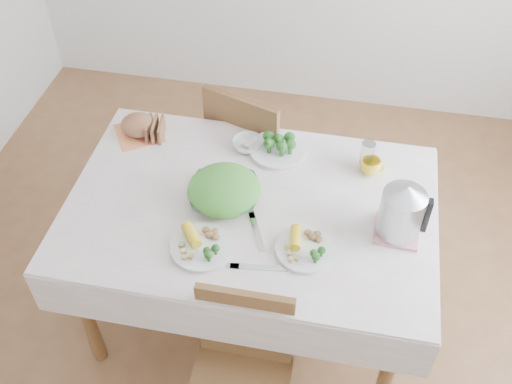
% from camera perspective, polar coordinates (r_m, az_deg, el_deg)
% --- Properties ---
extents(floor, '(3.60, 3.60, 0.00)m').
position_cam_1_polar(floor, '(3.04, -0.45, -11.03)').
color(floor, brown).
rests_on(floor, ground).
extents(dining_table, '(1.40, 0.90, 0.75)m').
position_cam_1_polar(dining_table, '(2.74, -0.50, -6.74)').
color(dining_table, brown).
rests_on(dining_table, floor).
extents(tablecloth, '(1.50, 1.00, 0.01)m').
position_cam_1_polar(tablecloth, '(2.45, -0.55, -1.31)').
color(tablecloth, silver).
rests_on(tablecloth, dining_table).
extents(chair_far, '(0.53, 0.53, 0.92)m').
position_cam_1_polar(chair_far, '(3.13, 0.39, 4.09)').
color(chair_far, brown).
rests_on(chair_far, floor).
extents(salad_bowl, '(0.32, 0.32, 0.07)m').
position_cam_1_polar(salad_bowl, '(2.43, -3.02, -0.29)').
color(salad_bowl, white).
rests_on(salad_bowl, tablecloth).
extents(dinner_plate_left, '(0.30, 0.30, 0.02)m').
position_cam_1_polar(dinner_plate_left, '(2.29, -5.20, -5.25)').
color(dinner_plate_left, white).
rests_on(dinner_plate_left, tablecloth).
extents(dinner_plate_right, '(0.28, 0.28, 0.02)m').
position_cam_1_polar(dinner_plate_right, '(2.28, 4.74, -5.46)').
color(dinner_plate_right, white).
rests_on(dinner_plate_right, tablecloth).
extents(broccoli_plate, '(0.30, 0.30, 0.02)m').
position_cam_1_polar(broccoli_plate, '(2.67, 2.10, 4.02)').
color(broccoli_plate, beige).
rests_on(broccoli_plate, tablecloth).
extents(napkin, '(0.28, 0.28, 0.00)m').
position_cam_1_polar(napkin, '(2.82, -11.04, 5.52)').
color(napkin, '#F0824D').
rests_on(napkin, tablecloth).
extents(bread_loaf, '(0.17, 0.17, 0.09)m').
position_cam_1_polar(bread_loaf, '(2.78, -11.19, 6.40)').
color(bread_loaf, brown).
rests_on(bread_loaf, napkin).
extents(fruit_bowl, '(0.17, 0.17, 0.04)m').
position_cam_1_polar(fruit_bowl, '(2.68, -0.83, 4.58)').
color(fruit_bowl, white).
rests_on(fruit_bowl, tablecloth).
extents(yellow_mug, '(0.10, 0.10, 0.07)m').
position_cam_1_polar(yellow_mug, '(2.60, 10.84, 2.44)').
color(yellow_mug, yellow).
rests_on(yellow_mug, tablecloth).
extents(glass_tumbler, '(0.08, 0.08, 0.11)m').
position_cam_1_polar(glass_tumbler, '(2.62, 10.59, 3.75)').
color(glass_tumbler, white).
rests_on(glass_tumbler, tablecloth).
extents(pink_tray, '(0.18, 0.18, 0.01)m').
position_cam_1_polar(pink_tray, '(2.40, 13.24, -3.59)').
color(pink_tray, '#CE7E84').
rests_on(pink_tray, tablecloth).
extents(electric_kettle, '(0.19, 0.19, 0.24)m').
position_cam_1_polar(electric_kettle, '(2.32, 13.70, -1.77)').
color(electric_kettle, '#B2B5BA').
rests_on(electric_kettle, pink_tray).
extents(fork_left, '(0.10, 0.20, 0.00)m').
position_cam_1_polar(fork_left, '(2.34, 0.08, -3.77)').
color(fork_left, silver).
rests_on(fork_left, tablecloth).
extents(knife, '(0.22, 0.05, 0.00)m').
position_cam_1_polar(knife, '(2.23, 0.30, -7.19)').
color(knife, silver).
rests_on(knife, tablecloth).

